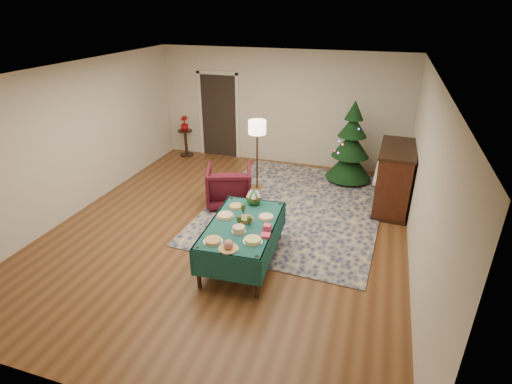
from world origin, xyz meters
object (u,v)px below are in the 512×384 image
(gift_box, at_px, (267,227))
(armchair, at_px, (229,184))
(side_table, at_px, (186,143))
(potted_plant, at_px, (185,126))
(floor_lamp, at_px, (257,131))
(buffet_table, at_px, (243,231))
(christmas_tree, at_px, (351,146))
(piano, at_px, (394,179))

(gift_box, xyz_separation_m, armchair, (-1.30, 1.81, -0.27))
(side_table, distance_m, potted_plant, 0.45)
(floor_lamp, bearing_deg, potted_plant, 149.40)
(buffet_table, height_order, christmas_tree, christmas_tree)
(gift_box, xyz_separation_m, floor_lamp, (-1.00, 2.68, 0.56))
(floor_lamp, relative_size, side_table, 2.22)
(buffet_table, distance_m, gift_box, 0.44)
(potted_plant, height_order, christmas_tree, christmas_tree)
(gift_box, height_order, floor_lamp, floor_lamp)
(armchair, distance_m, floor_lamp, 1.24)
(christmas_tree, xyz_separation_m, piano, (0.92, -1.04, -0.21))
(buffet_table, distance_m, piano, 3.36)
(buffet_table, relative_size, side_table, 2.61)
(side_table, relative_size, piano, 0.47)
(buffet_table, bearing_deg, christmas_tree, 71.53)
(floor_lamp, height_order, piano, floor_lamp)
(potted_plant, distance_m, christmas_tree, 4.22)
(side_table, distance_m, piano, 5.33)
(gift_box, distance_m, armchair, 2.25)
(floor_lamp, height_order, side_table, floor_lamp)
(buffet_table, bearing_deg, side_table, 126.58)
(side_table, relative_size, christmas_tree, 0.37)
(piano, bearing_deg, potted_plant, 164.33)
(potted_plant, xyz_separation_m, christmas_tree, (4.20, -0.40, 0.04))
(potted_plant, height_order, piano, piano)
(buffet_table, height_order, side_table, side_table)
(christmas_tree, distance_m, piano, 1.40)
(gift_box, relative_size, christmas_tree, 0.06)
(gift_box, bearing_deg, piano, 56.86)
(buffet_table, relative_size, potted_plant, 4.73)
(potted_plant, bearing_deg, piano, -15.67)
(floor_lamp, bearing_deg, christmas_tree, 29.17)
(piano, bearing_deg, floor_lamp, 179.46)
(armchair, relative_size, floor_lamp, 0.58)
(gift_box, distance_m, side_table, 5.32)
(floor_lamp, bearing_deg, buffet_table, -77.05)
(armchair, relative_size, piano, 0.61)
(armchair, bearing_deg, potted_plant, -66.97)
(floor_lamp, distance_m, piano, 2.82)
(floor_lamp, relative_size, piano, 1.04)
(buffet_table, height_order, potted_plant, potted_plant)
(potted_plant, bearing_deg, gift_box, -50.36)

